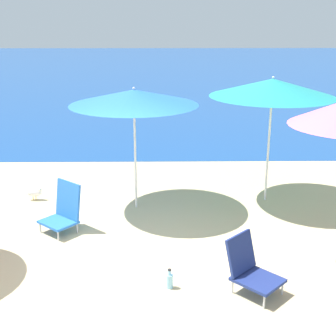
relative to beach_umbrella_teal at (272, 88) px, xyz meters
The scene contains 8 objects.
ground_plane 4.18m from the beach_umbrella_teal, 133.10° to the right, with size 60.00×60.00×0.00m, color #C6B284.
sea_water 22.55m from the beach_umbrella_teal, 96.42° to the left, with size 60.00×40.00×0.01m.
beach_umbrella_teal is the anchor object (origin of this frame).
beach_umbrella_blue 2.29m from the beach_umbrella_teal, behind, with size 2.07×2.07×2.04m.
beach_chair_blue 3.87m from the beach_umbrella_teal, 160.29° to the right, with size 0.69×0.69×0.75m.
beach_chair_navy 3.41m from the beach_umbrella_teal, 105.62° to the right, with size 0.73×0.74×0.66m.
water_bottle 3.80m from the beach_umbrella_teal, 121.85° to the right, with size 0.08×0.08×0.25m.
seagull 4.47m from the beach_umbrella_teal, behind, with size 0.27×0.11×0.23m.
Camera 1 is at (0.69, -5.00, 3.09)m, focal length 50.00 mm.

